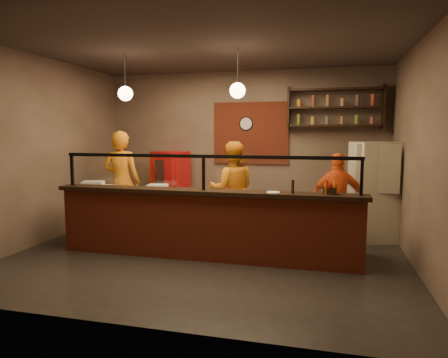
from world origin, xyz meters
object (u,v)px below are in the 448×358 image
(wall_clock, at_px, (246,124))
(condiment_caddy, at_px, (330,190))
(cook_mid, at_px, (232,190))
(pepper_mill, at_px, (293,187))
(cook_right, at_px, (338,199))
(pizza_dough, at_px, (204,194))
(fridge, at_px, (374,192))
(red_cooler, at_px, (171,186))
(cook_left, at_px, (122,182))

(wall_clock, distance_m, condiment_caddy, 3.36)
(cook_mid, relative_size, pepper_mill, 9.37)
(condiment_caddy, height_order, pepper_mill, pepper_mill)
(cook_right, height_order, pizza_dough, cook_right)
(condiment_caddy, bearing_deg, cook_mid, 142.00)
(wall_clock, height_order, fridge, wall_clock)
(red_cooler, bearing_deg, pepper_mill, -19.03)
(red_cooler, relative_size, pizza_dough, 3.20)
(wall_clock, bearing_deg, pizza_dough, -97.75)
(pepper_mill, bearing_deg, condiment_caddy, 6.68)
(cook_mid, height_order, pizza_dough, cook_mid)
(cook_left, distance_m, cook_mid, 2.17)
(wall_clock, relative_size, condiment_caddy, 1.73)
(cook_mid, bearing_deg, wall_clock, -104.79)
(fridge, distance_m, pepper_mill, 2.23)
(cook_right, bearing_deg, pepper_mill, 56.83)
(fridge, distance_m, pizza_dough, 3.02)
(red_cooler, bearing_deg, cook_left, -93.19)
(cook_left, relative_size, red_cooler, 1.29)
(cook_left, xyz_separation_m, cook_mid, (2.16, 0.08, -0.10))
(wall_clock, relative_size, cook_mid, 0.17)
(cook_mid, height_order, cook_right, cook_mid)
(fridge, relative_size, pepper_mill, 9.33)
(cook_left, xyz_separation_m, fridge, (4.65, 0.49, -0.10))
(red_cooler, xyz_separation_m, pizza_dough, (1.31, -1.83, 0.15))
(wall_clock, distance_m, cook_right, 2.66)
(cook_right, height_order, fridge, fridge)
(wall_clock, height_order, red_cooler, wall_clock)
(cook_left, height_order, red_cooler, cook_left)
(condiment_caddy, bearing_deg, wall_clock, 122.34)
(cook_left, bearing_deg, condiment_caddy, 156.11)
(wall_clock, relative_size, cook_right, 0.19)
(cook_left, bearing_deg, red_cooler, -121.34)
(wall_clock, height_order, pepper_mill, wall_clock)
(condiment_caddy, bearing_deg, red_cooler, 144.14)
(red_cooler, bearing_deg, cook_mid, -11.32)
(red_cooler, distance_m, pepper_mill, 3.76)
(fridge, bearing_deg, wall_clock, 140.20)
(wall_clock, distance_m, fridge, 2.95)
(cook_mid, distance_m, condiment_caddy, 2.17)
(pizza_dough, bearing_deg, cook_left, 160.08)
(cook_left, xyz_separation_m, condiment_caddy, (3.87, -1.25, 0.14))
(condiment_caddy, distance_m, pepper_mill, 0.51)
(cook_right, bearing_deg, cook_left, -6.68)
(pizza_dough, distance_m, pepper_mill, 1.64)
(cook_left, relative_size, fridge, 1.11)
(wall_clock, height_order, condiment_caddy, wall_clock)
(cook_left, distance_m, cook_right, 4.02)
(wall_clock, distance_m, red_cooler, 2.12)
(wall_clock, distance_m, cook_mid, 1.84)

